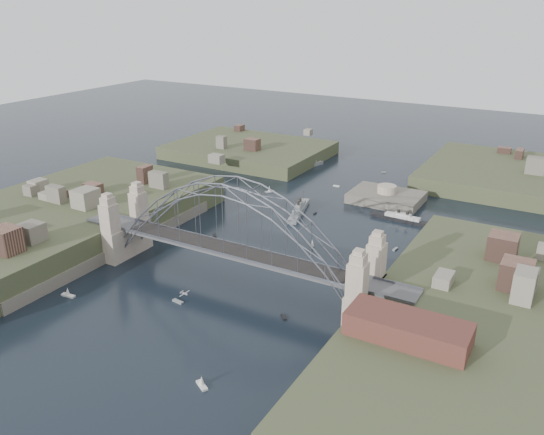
{
  "coord_description": "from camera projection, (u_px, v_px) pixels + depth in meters",
  "views": [
    {
      "loc": [
        63.59,
        -92.81,
        60.38
      ],
      "look_at": [
        0.0,
        18.0,
        10.0
      ],
      "focal_mm": 36.83,
      "sensor_mm": 36.0,
      "label": 1
    }
  ],
  "objects": [
    {
      "name": "wharf_shed",
      "position": [
        408.0,
        329.0,
        91.15
      ],
      "size": [
        20.0,
        8.0,
        4.0
      ],
      "primitive_type": "cube",
      "color": "#592D26",
      "rests_on": "shore_east"
    },
    {
      "name": "finger_pier",
      "position": [
        343.0,
        415.0,
        85.58
      ],
      "size": [
        4.0,
        22.0,
        1.4
      ],
      "primitive_type": "cube",
      "color": "#4E4E51",
      "rests_on": "ground"
    },
    {
      "name": "small_boat_g",
      "position": [
        202.0,
        382.0,
        92.76
      ],
      "size": [
        3.0,
        2.28,
        2.38
      ],
      "color": "silver",
      "rests_on": "ground"
    },
    {
      "name": "small_boat_k",
      "position": [
        384.0,
        172.0,
        206.81
      ],
      "size": [
        1.8,
        1.36,
        0.45
      ],
      "color": "silver",
      "rests_on": "ground"
    },
    {
      "name": "small_boat_l",
      "position": [
        179.0,
        211.0,
        169.25
      ],
      "size": [
        2.43,
        2.91,
        0.45
      ],
      "color": "silver",
      "rests_on": "ground"
    },
    {
      "name": "headland_nw",
      "position": [
        249.0,
        155.0,
        228.42
      ],
      "size": [
        60.0,
        45.0,
        9.0
      ],
      "primitive_type": "cube",
      "color": "#3E4529",
      "rests_on": "ground"
    },
    {
      "name": "ocean_liner",
      "position": [
        402.0,
        219.0,
        161.52
      ],
      "size": [
        18.89,
        3.41,
        4.61
      ],
      "color": "black",
      "rests_on": "ground"
    },
    {
      "name": "small_boat_e",
      "position": [
        269.0,
        190.0,
        185.83
      ],
      "size": [
        2.41,
        3.23,
        2.38
      ],
      "color": "silver",
      "rests_on": "ground"
    },
    {
      "name": "small_boat_j",
      "position": [
        68.0,
        293.0,
        120.9
      ],
      "size": [
        3.3,
        1.3,
        2.38
      ],
      "color": "silver",
      "rests_on": "ground"
    },
    {
      "name": "shore_east",
      "position": [
        501.0,
        350.0,
        99.22
      ],
      "size": [
        50.5,
        90.0,
        12.0
      ],
      "color": "#3E4529",
      "rests_on": "ground"
    },
    {
      "name": "aeroplane",
      "position": [
        184.0,
        293.0,
        105.87
      ],
      "size": [
        1.48,
        2.79,
        0.4
      ],
      "color": "#A8ABAF"
    },
    {
      "name": "small_boat_h",
      "position": [
        337.0,
        186.0,
        191.59
      ],
      "size": [
        2.26,
        0.75,
        0.45
      ],
      "color": "silver",
      "rests_on": "ground"
    },
    {
      "name": "headland_ne",
      "position": [
        531.0,
        184.0,
        191.81
      ],
      "size": [
        70.0,
        55.0,
        9.5
      ],
      "primitive_type": "cube",
      "color": "#3E4529",
      "rests_on": "ground"
    },
    {
      "name": "bridge",
      "position": [
        231.0,
        234.0,
        121.96
      ],
      "size": [
        84.0,
        13.8,
        24.6
      ],
      "color": "#4E4E51",
      "rests_on": "ground"
    },
    {
      "name": "small_boat_i",
      "position": [
        375.0,
        272.0,
        129.95
      ],
      "size": [
        1.25,
        2.19,
        2.38
      ],
      "color": "silver",
      "rests_on": "ground"
    },
    {
      "name": "fort_island",
      "position": [
        386.0,
        203.0,
        177.53
      ],
      "size": [
        22.0,
        16.0,
        9.4
      ],
      "color": "#5F594D",
      "rests_on": "ground"
    },
    {
      "name": "naval_cruiser_near",
      "position": [
        299.0,
        210.0,
        167.88
      ],
      "size": [
        7.45,
        19.33,
        5.8
      ],
      "color": "gray",
      "rests_on": "ground"
    },
    {
      "name": "small_boat_b",
      "position": [
        312.0,
        244.0,
        144.51
      ],
      "size": [
        1.52,
        1.63,
        2.38
      ],
      "color": "silver",
      "rests_on": "ground"
    },
    {
      "name": "small_boat_m",
      "position": [
        284.0,
        317.0,
        112.9
      ],
      "size": [
        2.02,
        1.99,
        0.45
      ],
      "color": "silver",
      "rests_on": "ground"
    },
    {
      "name": "naval_cruiser_far",
      "position": [
        308.0,
        165.0,
        212.89
      ],
      "size": [
        6.66,
        15.52,
        5.26
      ],
      "color": "gray",
      "rests_on": "ground"
    },
    {
      "name": "ground",
      "position": [
        233.0,
        284.0,
        126.48
      ],
      "size": [
        500.0,
        500.0,
        0.0
      ],
      "primitive_type": "plane",
      "color": "black",
      "rests_on": "ground"
    },
    {
      "name": "small_boat_c",
      "position": [
        178.0,
        302.0,
        118.69
      ],
      "size": [
        2.75,
        1.21,
        0.45
      ],
      "color": "silver",
      "rests_on": "ground"
    },
    {
      "name": "small_boat_f",
      "position": [
        315.0,
        213.0,
        167.26
      ],
      "size": [
        0.53,
        1.51,
        0.45
      ],
      "color": "silver",
      "rests_on": "ground"
    },
    {
      "name": "small_boat_d",
      "position": [
        395.0,
        249.0,
        143.47
      ],
      "size": [
        0.95,
        2.17,
        0.45
      ],
      "color": "silver",
      "rests_on": "ground"
    },
    {
      "name": "shore_west",
      "position": [
        58.0,
        227.0,
        152.3
      ],
      "size": [
        50.5,
        90.0,
        12.0
      ],
      "color": "#3E4529",
      "rests_on": "ground"
    },
    {
      "name": "small_boat_a",
      "position": [
        215.0,
        236.0,
        151.67
      ],
      "size": [
        2.12,
        2.31,
        0.45
      ],
      "color": "silver",
      "rests_on": "ground"
    }
  ]
}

